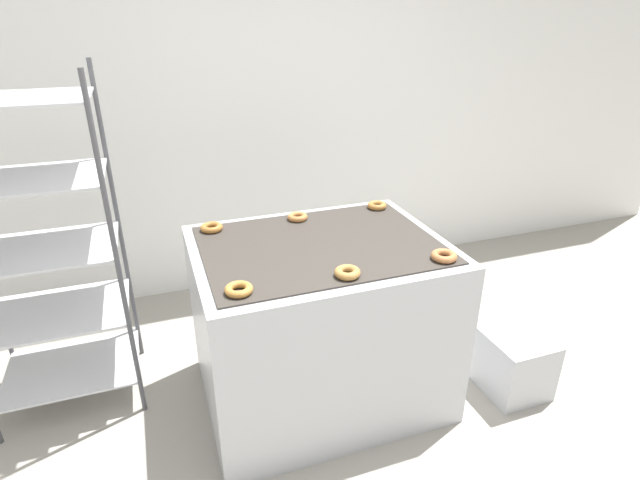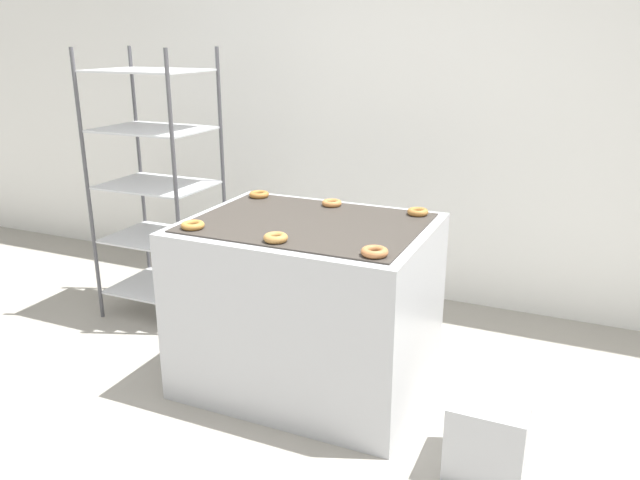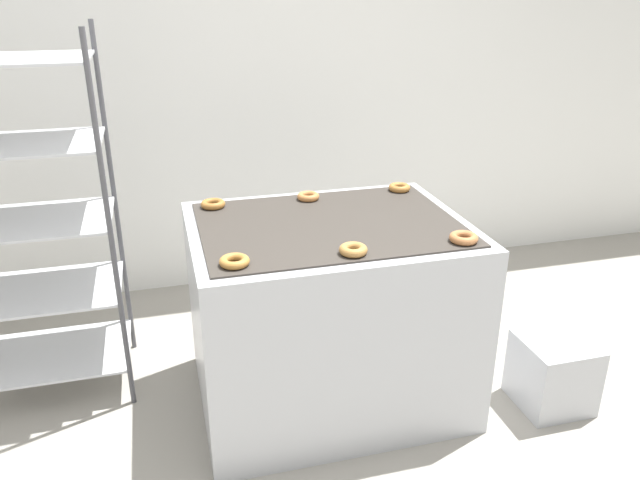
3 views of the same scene
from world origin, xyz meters
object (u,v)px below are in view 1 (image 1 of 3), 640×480
(glaze_bin, at_px, (515,364))
(donut_near_center, at_px, (348,272))
(fryer_machine, at_px, (320,322))
(donut_far_right, at_px, (377,205))
(donut_near_right, at_px, (444,256))
(donut_far_center, at_px, (298,217))
(baking_rack_cart, at_px, (43,250))
(donut_far_left, at_px, (212,228))
(donut_near_left, at_px, (239,289))

(glaze_bin, distance_m, donut_near_center, 1.25)
(fryer_machine, xyz_separation_m, donut_far_right, (0.47, 0.34, 0.46))
(glaze_bin, height_order, donut_far_right, donut_far_right)
(donut_near_right, height_order, donut_far_right, donut_near_right)
(donut_near_right, distance_m, donut_far_center, 0.83)
(donut_near_center, relative_size, donut_near_right, 0.95)
(baking_rack_cart, relative_size, donut_far_left, 15.08)
(baking_rack_cart, height_order, donut_near_center, baking_rack_cart)
(fryer_machine, height_order, donut_near_right, donut_near_right)
(fryer_machine, xyz_separation_m, donut_near_left, (-0.46, -0.33, 0.46))
(donut_far_center, distance_m, donut_far_right, 0.48)
(donut_near_right, bearing_deg, donut_near_left, 178.88)
(donut_far_left, height_order, donut_far_right, same)
(donut_near_right, relative_size, donut_far_left, 1.03)
(baking_rack_cart, bearing_deg, donut_near_right, -24.05)
(baking_rack_cart, bearing_deg, glaze_bin, -18.95)
(donut_near_left, xyz_separation_m, donut_near_right, (0.93, -0.02, 0.00))
(donut_far_center, bearing_deg, donut_near_right, -54.63)
(donut_near_left, relative_size, donut_near_center, 1.02)
(fryer_machine, relative_size, baking_rack_cart, 0.71)
(baking_rack_cart, height_order, donut_far_left, baking_rack_cart)
(glaze_bin, bearing_deg, baking_rack_cart, 161.05)
(donut_far_right, bearing_deg, fryer_machine, -143.59)
(fryer_machine, bearing_deg, glaze_bin, -19.23)
(baking_rack_cart, relative_size, donut_near_center, 15.40)
(fryer_machine, bearing_deg, baking_rack_cart, 161.27)
(baking_rack_cart, xyz_separation_m, glaze_bin, (2.26, -0.78, -0.70))
(glaze_bin, bearing_deg, fryer_machine, 160.77)
(donut_near_left, height_order, donut_far_left, same)
(donut_near_left, bearing_deg, donut_far_left, 90.69)
(fryer_machine, height_order, baking_rack_cart, baking_rack_cart)
(donut_near_center, bearing_deg, donut_far_right, 55.87)
(glaze_bin, xyz_separation_m, donut_near_center, (-1.00, 0.01, 0.74))
(donut_near_left, bearing_deg, donut_far_right, 35.92)
(donut_near_center, distance_m, donut_far_right, 0.83)
(donut_far_left, distance_m, donut_far_right, 0.93)
(donut_near_center, bearing_deg, donut_near_right, -0.15)
(donut_near_left, distance_m, donut_far_right, 1.14)
(donut_far_left, bearing_deg, donut_far_center, -0.99)
(donut_near_center, bearing_deg, donut_far_left, 124.43)
(donut_near_left, bearing_deg, donut_far_center, 55.71)
(glaze_bin, distance_m, donut_far_left, 1.78)
(donut_near_center, distance_m, donut_far_left, 0.83)
(donut_near_center, height_order, donut_far_right, donut_near_center)
(donut_near_center, xyz_separation_m, donut_far_center, (-0.01, 0.68, -0.00))
(glaze_bin, distance_m, donut_far_center, 1.43)
(baking_rack_cart, height_order, donut_near_right, baking_rack_cart)
(donut_far_center, bearing_deg, donut_far_right, 1.54)
(donut_far_center, bearing_deg, baking_rack_cart, 175.65)
(glaze_bin, height_order, donut_far_left, donut_far_left)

